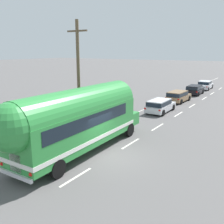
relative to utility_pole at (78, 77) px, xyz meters
The scene contains 8 objects.
ground_plane 6.83m from the utility_pole, 29.31° to the right, with size 300.00×300.00×0.00m, color #565454.
lane_markings 11.47m from the utility_pole, 80.28° to the left, with size 4.04×80.00×0.01m.
utility_pole is the anchor object (origin of this frame).
painted_bus 4.81m from the utility_pole, 52.89° to the right, with size 2.75×12.23×4.12m.
car_lead 10.75m from the utility_pole, 75.06° to the left, with size 1.94×4.46×1.37m.
car_second 16.80m from the utility_pole, 81.84° to the left, with size 2.08×4.42×1.37m.
car_third 23.30m from the utility_pole, 83.67° to the left, with size 2.00×4.30×1.37m.
car_fourth 29.62m from the utility_pole, 85.25° to the left, with size 2.10×4.73×1.37m.
Camera 1 is at (8.08, -12.22, 6.35)m, focal length 40.98 mm.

